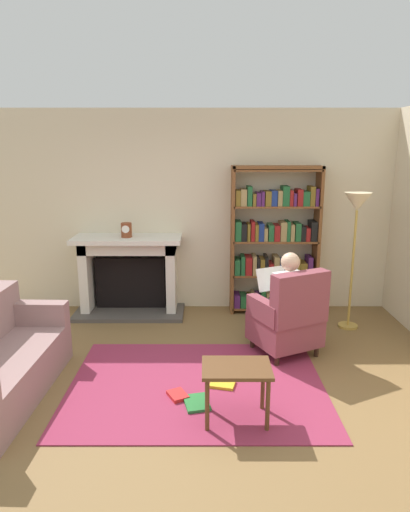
{
  "coord_description": "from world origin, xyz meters",
  "views": [
    {
      "loc": [
        0.08,
        -3.58,
        2.2
      ],
      "look_at": [
        0.1,
        1.2,
        1.05
      ],
      "focal_mm": 31.67,
      "sensor_mm": 36.0,
      "label": 1
    }
  ],
  "objects_px": {
    "mantel_clock": "(124,230)",
    "seated_reader": "(281,297)",
    "armchair_reading": "(287,318)",
    "fireplace": "(128,272)",
    "bookshelf": "(272,242)",
    "floor_lamp": "(354,214)",
    "side_table": "(235,375)"
  },
  "relations": [
    {
      "from": "mantel_clock",
      "to": "seated_reader",
      "type": "height_order",
      "value": "mantel_clock"
    },
    {
      "from": "mantel_clock",
      "to": "armchair_reading",
      "type": "xyz_separation_m",
      "value": [
        1.92,
        -1.24,
        -0.73
      ]
    },
    {
      "from": "fireplace",
      "to": "bookshelf",
      "type": "height_order",
      "value": "bookshelf"
    },
    {
      "from": "armchair_reading",
      "to": "seated_reader",
      "type": "distance_m",
      "value": 0.23
    },
    {
      "from": "fireplace",
      "to": "seated_reader",
      "type": "bearing_deg",
      "value": -33.39
    },
    {
      "from": "seated_reader",
      "to": "floor_lamp",
      "type": "distance_m",
      "value": 1.42
    },
    {
      "from": "armchair_reading",
      "to": "seated_reader",
      "type": "height_order",
      "value": "seated_reader"
    },
    {
      "from": "bookshelf",
      "to": "seated_reader",
      "type": "relative_size",
      "value": 1.73
    },
    {
      "from": "armchair_reading",
      "to": "side_table",
      "type": "relative_size",
      "value": 1.73
    },
    {
      "from": "fireplace",
      "to": "bookshelf",
      "type": "distance_m",
      "value": 1.99
    },
    {
      "from": "floor_lamp",
      "to": "armchair_reading",
      "type": "bearing_deg",
      "value": -139.15
    },
    {
      "from": "side_table",
      "to": "mantel_clock",
      "type": "bearing_deg",
      "value": 117.52
    },
    {
      "from": "fireplace",
      "to": "seated_reader",
      "type": "xyz_separation_m",
      "value": [
        1.87,
        -1.23,
        0.06
      ]
    },
    {
      "from": "fireplace",
      "to": "bookshelf",
      "type": "bearing_deg",
      "value": 0.99
    },
    {
      "from": "floor_lamp",
      "to": "fireplace",
      "type": "bearing_deg",
      "value": 168.85
    },
    {
      "from": "fireplace",
      "to": "side_table",
      "type": "bearing_deg",
      "value": -63.44
    },
    {
      "from": "bookshelf",
      "to": "armchair_reading",
      "type": "xyz_separation_m",
      "value": [
        -0.03,
        -1.37,
        -0.55
      ]
    },
    {
      "from": "seated_reader",
      "to": "floor_lamp",
      "type": "bearing_deg",
      "value": -170.53
    },
    {
      "from": "mantel_clock",
      "to": "bookshelf",
      "type": "height_order",
      "value": "bookshelf"
    },
    {
      "from": "mantel_clock",
      "to": "fireplace",
      "type": "bearing_deg",
      "value": 89.53
    },
    {
      "from": "seated_reader",
      "to": "side_table",
      "type": "xyz_separation_m",
      "value": [
        -0.59,
        -1.32,
        -0.22
      ]
    },
    {
      "from": "seated_reader",
      "to": "side_table",
      "type": "height_order",
      "value": "seated_reader"
    },
    {
      "from": "bookshelf",
      "to": "floor_lamp",
      "type": "relative_size",
      "value": 1.17
    },
    {
      "from": "mantel_clock",
      "to": "side_table",
      "type": "relative_size",
      "value": 0.34
    },
    {
      "from": "fireplace",
      "to": "seated_reader",
      "type": "relative_size",
      "value": 1.28
    },
    {
      "from": "mantel_clock",
      "to": "armchair_reading",
      "type": "distance_m",
      "value": 2.4
    },
    {
      "from": "bookshelf",
      "to": "seated_reader",
      "type": "distance_m",
      "value": 1.32
    },
    {
      "from": "armchair_reading",
      "to": "mantel_clock",
      "type": "bearing_deg",
      "value": -58.58
    },
    {
      "from": "floor_lamp",
      "to": "mantel_clock",
      "type": "bearing_deg",
      "value": 170.84
    },
    {
      "from": "mantel_clock",
      "to": "armchair_reading",
      "type": "height_order",
      "value": "mantel_clock"
    },
    {
      "from": "armchair_reading",
      "to": "seated_reader",
      "type": "xyz_separation_m",
      "value": [
        -0.05,
        0.11,
        0.2
      ]
    },
    {
      "from": "fireplace",
      "to": "side_table",
      "type": "height_order",
      "value": "fireplace"
    }
  ]
}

